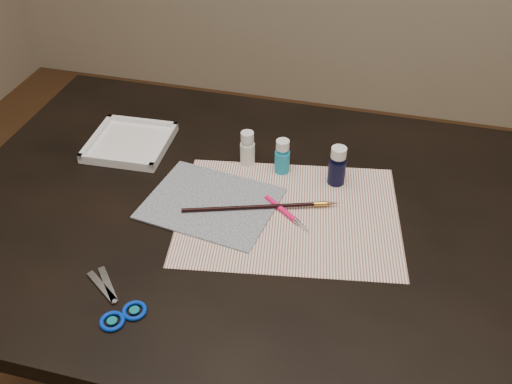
% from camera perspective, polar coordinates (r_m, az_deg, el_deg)
% --- Properties ---
extents(table, '(1.30, 0.90, 0.75)m').
position_cam_1_polar(table, '(1.46, 0.00, -13.08)').
color(table, black).
rests_on(table, ground).
extents(paper, '(0.50, 0.41, 0.00)m').
position_cam_1_polar(paper, '(1.17, 3.29, -2.24)').
color(paper, white).
rests_on(paper, table).
extents(canvas, '(0.29, 0.25, 0.00)m').
position_cam_1_polar(canvas, '(1.20, -4.52, -1.11)').
color(canvas, '#121C31').
rests_on(canvas, paper).
extents(paint_bottle_white, '(0.04, 0.04, 0.08)m').
position_cam_1_polar(paint_bottle_white, '(1.29, -0.86, 4.42)').
color(paint_bottle_white, silver).
rests_on(paint_bottle_white, table).
extents(paint_bottle_cyan, '(0.04, 0.04, 0.08)m').
position_cam_1_polar(paint_bottle_cyan, '(1.26, 2.65, 3.58)').
color(paint_bottle_cyan, '#1D93BB').
rests_on(paint_bottle_cyan, table).
extents(paint_bottle_navy, '(0.04, 0.04, 0.09)m').
position_cam_1_polar(paint_bottle_navy, '(1.24, 8.14, 2.61)').
color(paint_bottle_navy, black).
rests_on(paint_bottle_navy, table).
extents(paintbrush, '(0.31, 0.11, 0.01)m').
position_cam_1_polar(paintbrush, '(1.18, 0.53, -1.47)').
color(paintbrush, black).
rests_on(paintbrush, canvas).
extents(craft_knife, '(0.12, 0.09, 0.01)m').
position_cam_1_polar(craft_knife, '(1.17, 3.17, -2.19)').
color(craft_knife, '#FF1363').
rests_on(craft_knife, paper).
extents(scissors, '(0.19, 0.16, 0.01)m').
position_cam_1_polar(scissors, '(1.04, -14.58, -10.19)').
color(scissors, silver).
rests_on(scissors, table).
extents(palette_tray, '(0.19, 0.19, 0.02)m').
position_cam_1_polar(palette_tray, '(1.40, -12.49, 4.90)').
color(palette_tray, white).
rests_on(palette_tray, table).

